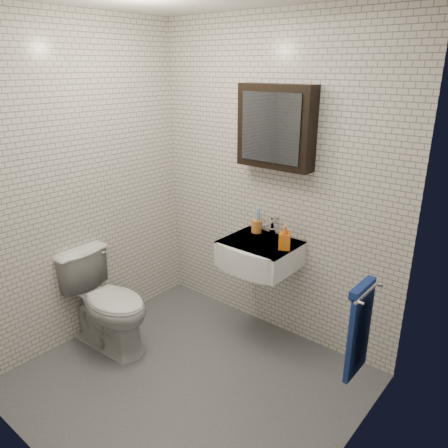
{
  "coord_description": "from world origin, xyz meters",
  "views": [
    {
      "loc": [
        1.81,
        -1.78,
        2.12
      ],
      "look_at": [
        -0.04,
        0.45,
        1.06
      ],
      "focal_mm": 35.0,
      "sensor_mm": 36.0,
      "label": 1
    }
  ],
  "objects": [
    {
      "name": "towel_rail",
      "position": [
        1.04,
        0.35,
        0.72
      ],
      "size": [
        0.09,
        0.3,
        0.58
      ],
      "color": "silver",
      "rests_on": "room_shell"
    },
    {
      "name": "washbasin",
      "position": [
        0.05,
        0.73,
        0.76
      ],
      "size": [
        0.55,
        0.5,
        0.2
      ],
      "color": "white",
      "rests_on": "room_shell"
    },
    {
      "name": "toothbrush_cup",
      "position": [
        -0.09,
        0.92,
        0.91
      ],
      "size": [
        0.1,
        0.1,
        0.23
      ],
      "rotation": [
        0.0,
        0.0,
        0.21
      ],
      "color": "#CA7932",
      "rests_on": "washbasin"
    },
    {
      "name": "toilet",
      "position": [
        -0.8,
        -0.07,
        0.39
      ],
      "size": [
        0.78,
        0.47,
        0.78
      ],
      "primitive_type": "imported",
      "rotation": [
        0.0,
        0.0,
        1.62
      ],
      "color": "silver",
      "rests_on": "ground"
    },
    {
      "name": "room_shell",
      "position": [
        0.0,
        0.0,
        1.47
      ],
      "size": [
        2.22,
        2.02,
        2.51
      ],
      "color": "silver",
      "rests_on": "ground"
    },
    {
      "name": "faucet",
      "position": [
        0.05,
        0.93,
        0.92
      ],
      "size": [
        0.06,
        0.2,
        0.15
      ],
      "color": "silver",
      "rests_on": "washbasin"
    },
    {
      "name": "ground",
      "position": [
        0.0,
        0.0,
        0.01
      ],
      "size": [
        2.2,
        2.0,
        0.01
      ],
      "primitive_type": "cube",
      "color": "#4F5257",
      "rests_on": "ground"
    },
    {
      "name": "mirror_cabinet",
      "position": [
        0.05,
        0.93,
        1.7
      ],
      "size": [
        0.6,
        0.15,
        0.6
      ],
      "color": "black",
      "rests_on": "room_shell"
    },
    {
      "name": "soap_bottle",
      "position": [
        0.27,
        0.77,
        0.94
      ],
      "size": [
        0.12,
        0.12,
        0.19
      ],
      "primitive_type": "imported",
      "rotation": [
        0.0,
        0.0,
        0.52
      ],
      "color": "orange",
      "rests_on": "washbasin"
    }
  ]
}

